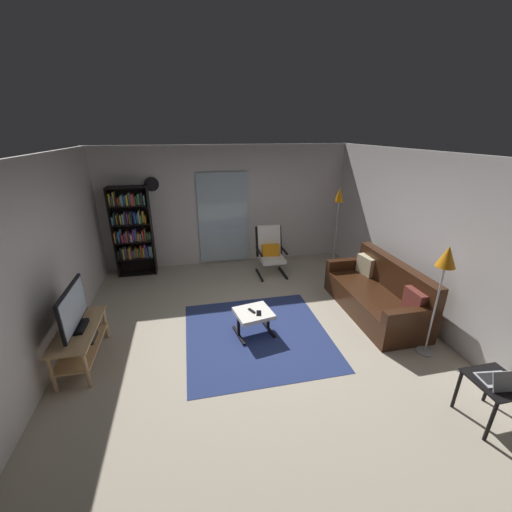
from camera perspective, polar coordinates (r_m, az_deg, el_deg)
name	(u,v)px	position (r m, az deg, el deg)	size (l,w,h in m)	color
ground_plane	(254,332)	(5.01, -0.36, -13.40)	(7.02, 7.02, 0.00)	#ADA28E
wall_back	(227,206)	(7.14, -5.18, 8.85)	(5.60, 0.06, 2.60)	silver
wall_left	(37,269)	(4.70, -34.64, -1.99)	(0.06, 6.00, 2.60)	silver
wall_right	(424,240)	(5.57, 27.96, 2.63)	(0.06, 6.00, 2.60)	silver
glass_door_panel	(224,218)	(7.12, -5.85, 6.72)	(1.10, 0.01, 2.00)	silver
area_rug	(257,335)	(4.94, 0.21, -13.92)	(2.10, 2.12, 0.01)	navy
tv_stand	(81,339)	(4.86, -28.88, -12.93)	(0.47, 1.11, 0.51)	tan
television	(73,310)	(4.62, -29.94, -8.41)	(0.20, 0.88, 0.58)	black
bookshelf_near_tv	(132,229)	(6.99, -21.30, 4.56)	(0.77, 0.30, 1.86)	black
leather_sofa	(377,295)	(5.71, 20.96, -6.59)	(0.86, 1.99, 0.90)	#371D0F
lounge_armchair	(270,250)	(6.69, 2.60, 1.16)	(0.56, 0.65, 1.02)	black
ottoman	(254,315)	(4.81, -0.44, -10.60)	(0.60, 0.57, 0.38)	white
tv_remote	(252,311)	(4.77, -0.80, -9.79)	(0.04, 0.14, 0.02)	black
cell_phone	(259,313)	(4.72, 0.50, -10.21)	(0.07, 0.14, 0.01)	black
floor_lamp_by_sofa	(445,265)	(4.58, 30.84, -1.40)	(0.24, 0.24, 1.57)	#A5A5AD
floor_lamp_by_shelf	(338,205)	(6.84, 14.57, 8.83)	(0.22, 0.22, 1.80)	#A5A5AD
side_table	(494,389)	(4.29, 36.88, -18.58)	(0.48, 0.48, 0.52)	black
laptop	(502,380)	(4.17, 37.78, -17.18)	(0.35, 0.32, 0.20)	#B7BABF
wall_clock	(152,184)	(6.95, -18.21, 12.15)	(0.29, 0.03, 0.29)	silver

